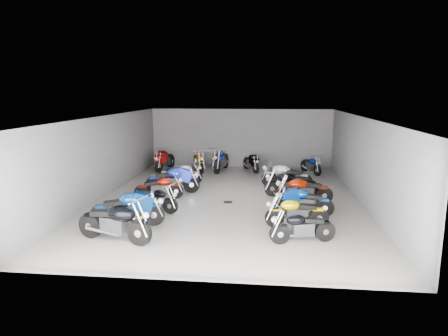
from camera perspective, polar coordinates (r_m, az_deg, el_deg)
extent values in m
plane|color=gray|center=(15.71, 0.75, -4.41)|extent=(14.00, 14.00, 0.00)
cube|color=gray|center=(22.28, 2.42, 4.30)|extent=(10.00, 0.10, 3.20)
cube|color=gray|center=(16.58, -16.72, 1.60)|extent=(0.10, 14.00, 3.20)
cube|color=gray|center=(15.73, 19.23, 0.97)|extent=(0.10, 14.00, 3.20)
cube|color=black|center=(15.18, 0.78, 7.40)|extent=(10.00, 14.00, 0.04)
cube|color=black|center=(15.23, 0.58, -4.88)|extent=(0.32, 0.32, 0.01)
cylinder|color=black|center=(11.22, -12.00, -9.03)|extent=(0.74, 0.34, 0.72)
cylinder|color=black|center=(12.16, -18.52, -7.79)|extent=(0.74, 0.36, 0.72)
cube|color=#2D2D30|center=(11.63, -15.42, -7.87)|extent=(0.80, 0.52, 0.45)
ellipsoid|color=black|center=(11.38, -14.51, -6.33)|extent=(0.86, 0.64, 0.41)
cube|color=black|center=(11.75, -16.92, -6.14)|extent=(0.75, 0.49, 0.21)
cylinder|color=black|center=(12.76, -10.02, -6.54)|extent=(0.72, 0.31, 0.71)
cylinder|color=black|center=(12.93, -17.21, -6.63)|extent=(0.73, 0.33, 0.71)
cube|color=#2D2D30|center=(12.79, -13.66, -6.13)|extent=(0.78, 0.49, 0.44)
ellipsoid|color=navy|center=(12.66, -12.63, -4.57)|extent=(0.84, 0.61, 0.40)
cube|color=black|center=(12.74, -15.32, -4.81)|extent=(0.73, 0.46, 0.20)
cylinder|color=black|center=(13.87, -7.67, -5.37)|extent=(0.57, 0.30, 0.56)
cylinder|color=black|center=(14.59, -11.87, -4.69)|extent=(0.58, 0.32, 0.56)
cube|color=#2D2D30|center=(14.20, -9.83, -4.68)|extent=(0.63, 0.45, 0.35)
ellipsoid|color=black|center=(14.01, -9.23, -3.67)|extent=(0.68, 0.54, 0.32)
cube|color=black|center=(14.30, -10.78, -3.58)|extent=(0.59, 0.42, 0.16)
cylinder|color=black|center=(15.81, -6.86, -3.29)|extent=(0.60, 0.28, 0.59)
cylinder|color=black|center=(15.80, -11.69, -3.44)|extent=(0.60, 0.29, 0.59)
cube|color=#2D2D30|center=(15.77, -9.28, -3.05)|extent=(0.65, 0.43, 0.37)
ellipsoid|color=#9B140A|center=(15.71, -8.58, -1.98)|extent=(0.70, 0.52, 0.33)
cube|color=black|center=(15.71, -10.38, -2.17)|extent=(0.61, 0.40, 0.17)
cylinder|color=black|center=(16.62, -4.68, -2.36)|extent=(0.71, 0.27, 0.69)
cylinder|color=black|center=(16.69, -10.09, -2.44)|extent=(0.71, 0.29, 0.69)
cube|color=#2D2D30|center=(16.61, -7.40, -2.04)|extent=(0.75, 0.45, 0.43)
ellipsoid|color=#192EBD|center=(16.53, -6.60, -0.85)|extent=(0.81, 0.57, 0.39)
cube|color=black|center=(16.57, -8.62, -1.03)|extent=(0.71, 0.42, 0.20)
cylinder|color=black|center=(18.16, -4.09, -1.34)|extent=(0.63, 0.23, 0.62)
cylinder|color=black|center=(18.22, -8.51, -1.39)|extent=(0.64, 0.25, 0.62)
cube|color=#2D2D30|center=(18.16, -6.31, -1.07)|extent=(0.67, 0.39, 0.39)
ellipsoid|color=silver|center=(18.09, -5.66, -0.10)|extent=(0.71, 0.49, 0.35)
cube|color=black|center=(18.12, -7.31, -0.24)|extent=(0.63, 0.37, 0.18)
cylinder|color=black|center=(11.21, 7.98, -9.31)|extent=(0.59, 0.27, 0.58)
cylinder|color=black|center=(11.65, 14.22, -8.75)|extent=(0.59, 0.28, 0.58)
cube|color=#2D2D30|center=(11.38, 11.18, -8.61)|extent=(0.64, 0.42, 0.36)
ellipsoid|color=black|center=(11.22, 10.28, -7.29)|extent=(0.69, 0.51, 0.33)
cube|color=black|center=(11.40, 12.60, -7.28)|extent=(0.60, 0.39, 0.16)
cylinder|color=black|center=(12.51, 7.24, -7.06)|extent=(0.62, 0.19, 0.61)
cylinder|color=black|center=(12.77, 13.39, -6.90)|extent=(0.62, 0.21, 0.61)
cube|color=#2D2D30|center=(12.60, 10.36, -6.58)|extent=(0.64, 0.35, 0.38)
ellipsoid|color=#F3C800|center=(12.47, 9.47, -5.28)|extent=(0.68, 0.45, 0.34)
cube|color=black|center=(12.58, 11.76, -5.39)|extent=(0.60, 0.33, 0.17)
cylinder|color=black|center=(13.81, 8.44, -5.35)|extent=(0.62, 0.16, 0.61)
cylinder|color=black|center=(13.88, 14.21, -5.50)|extent=(0.62, 0.18, 0.61)
cube|color=#2D2D30|center=(13.80, 11.35, -5.05)|extent=(0.64, 0.32, 0.38)
ellipsoid|color=#063696|center=(13.71, 10.51, -3.80)|extent=(0.67, 0.42, 0.34)
cube|color=black|center=(13.75, 12.67, -4.01)|extent=(0.60, 0.30, 0.17)
cylinder|color=black|center=(14.99, 8.53, -3.96)|extent=(0.68, 0.24, 0.67)
cylinder|color=black|center=(15.37, 14.06, -3.80)|extent=(0.68, 0.27, 0.67)
cube|color=#2D2D30|center=(15.14, 11.34, -3.50)|extent=(0.72, 0.42, 0.42)
ellipsoid|color=maroon|center=(15.00, 10.54, -2.29)|extent=(0.77, 0.53, 0.38)
cube|color=black|center=(15.16, 12.61, -2.39)|extent=(0.68, 0.39, 0.19)
cylinder|color=black|center=(16.10, 6.97, -2.89)|extent=(0.67, 0.16, 0.67)
cylinder|color=black|center=(16.25, 12.31, -2.93)|extent=(0.67, 0.18, 0.67)
cube|color=#2D2D30|center=(16.13, 9.66, -2.55)|extent=(0.69, 0.33, 0.42)
ellipsoid|color=black|center=(16.04, 8.89, -1.39)|extent=(0.72, 0.44, 0.38)
cube|color=black|center=(16.10, 10.88, -1.55)|extent=(0.64, 0.31, 0.19)
cylinder|color=black|center=(17.69, 6.45, -1.59)|extent=(0.70, 0.34, 0.69)
cylinder|color=black|center=(17.32, 11.43, -2.01)|extent=(0.71, 0.36, 0.69)
cube|color=#2D2D30|center=(17.46, 8.93, -1.45)|extent=(0.77, 0.52, 0.43)
ellipsoid|color=#B1B1B6|center=(17.45, 8.20, -0.27)|extent=(0.83, 0.63, 0.39)
cube|color=black|center=(17.32, 10.06, -0.56)|extent=(0.72, 0.49, 0.20)
cylinder|color=black|center=(20.97, -9.31, 0.28)|extent=(0.26, 0.70, 0.68)
cylinder|color=black|center=(22.36, -7.60, 0.98)|extent=(0.28, 0.70, 0.68)
cube|color=#2D2D30|center=(21.64, -8.43, 0.92)|extent=(0.44, 0.74, 0.43)
ellipsoid|color=#A50C0A|center=(21.38, -8.72, 1.72)|extent=(0.55, 0.79, 0.38)
cube|color=black|center=(21.90, -8.08, 1.84)|extent=(0.41, 0.69, 0.19)
cylinder|color=black|center=(20.38, -3.28, 0.08)|extent=(0.36, 0.67, 0.67)
cylinder|color=black|center=(21.85, -4.03, 0.79)|extent=(0.38, 0.68, 0.67)
cube|color=#2D2D30|center=(21.10, -3.67, 0.73)|extent=(0.53, 0.74, 0.42)
ellipsoid|color=#BD780F|center=(20.82, -3.57, 1.53)|extent=(0.64, 0.81, 0.38)
cube|color=black|center=(21.37, -3.84, 1.65)|extent=(0.49, 0.70, 0.19)
cylinder|color=black|center=(20.29, -1.03, 0.13)|extent=(0.26, 0.74, 0.73)
cylinder|color=black|center=(21.86, 0.20, 0.91)|extent=(0.29, 0.75, 0.73)
cube|color=#2D2D30|center=(21.05, -0.39, 0.84)|extent=(0.46, 0.79, 0.46)
ellipsoid|color=navy|center=(20.76, -0.58, 1.71)|extent=(0.58, 0.84, 0.41)
cube|color=black|center=(21.35, -0.13, 1.84)|extent=(0.43, 0.74, 0.21)
cylinder|color=black|center=(20.48, 4.56, 0.01)|extent=(0.35, 0.59, 0.59)
cylinder|color=black|center=(21.71, 3.20, 0.64)|extent=(0.37, 0.60, 0.59)
cube|color=#2D2D30|center=(21.08, 3.86, 0.58)|extent=(0.50, 0.66, 0.37)
ellipsoid|color=black|center=(20.84, 4.08, 1.29)|extent=(0.60, 0.73, 0.33)
cube|color=black|center=(21.30, 3.58, 1.40)|extent=(0.47, 0.62, 0.17)
cylinder|color=black|center=(20.36, 13.19, -0.33)|extent=(0.34, 0.58, 0.58)
cylinder|color=black|center=(21.48, 11.41, 0.31)|extent=(0.36, 0.59, 0.58)
cube|color=#2D2D30|center=(20.90, 12.28, 0.24)|extent=(0.48, 0.65, 0.36)
ellipsoid|color=navy|center=(20.68, 12.59, 0.94)|extent=(0.58, 0.71, 0.33)
cube|color=black|center=(21.10, 11.92, 1.06)|extent=(0.45, 0.61, 0.16)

